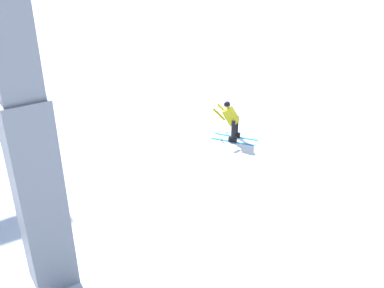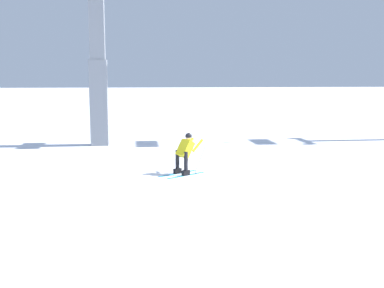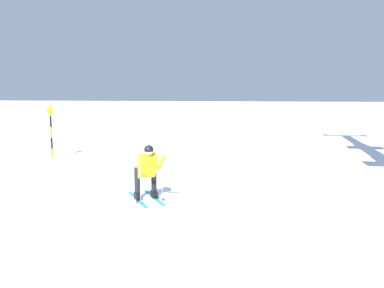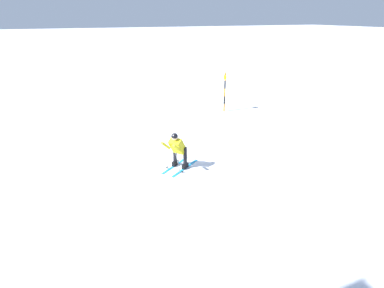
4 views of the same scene
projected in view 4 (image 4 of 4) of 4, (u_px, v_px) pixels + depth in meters
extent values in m
plane|color=white|center=(150.00, 158.00, 11.90)|extent=(260.00, 260.00, 0.00)
cube|color=#198CCC|center=(185.00, 168.00, 11.09)|extent=(1.33, 0.98, 0.01)
cube|color=black|center=(185.00, 166.00, 11.06)|extent=(0.29, 0.25, 0.16)
cylinder|color=black|center=(185.00, 156.00, 10.91)|extent=(0.13, 0.13, 0.62)
cube|color=#198CCC|center=(175.00, 165.00, 11.29)|extent=(1.33, 0.98, 0.01)
cube|color=black|center=(175.00, 163.00, 11.26)|extent=(0.29, 0.25, 0.16)
cylinder|color=black|center=(175.00, 153.00, 11.11)|extent=(0.13, 0.13, 0.62)
cube|color=gold|center=(177.00, 146.00, 10.75)|extent=(0.67, 0.65, 0.62)
sphere|color=beige|center=(175.00, 137.00, 10.49)|extent=(0.20, 0.20, 0.20)
sphere|color=black|center=(175.00, 136.00, 10.48)|extent=(0.22, 0.22, 0.22)
cylinder|color=gold|center=(177.00, 148.00, 10.32)|extent=(0.43, 0.34, 0.41)
cylinder|color=gray|center=(178.00, 164.00, 10.49)|extent=(0.33, 0.38, 1.04)
cylinder|color=black|center=(182.00, 172.00, 10.74)|extent=(0.07, 0.07, 0.01)
cylinder|color=gold|center=(166.00, 145.00, 10.54)|extent=(0.43, 0.34, 0.41)
cylinder|color=gray|center=(165.00, 160.00, 10.75)|extent=(0.46, 0.19, 1.04)
cylinder|color=black|center=(167.00, 167.00, 11.04)|extent=(0.07, 0.07, 0.01)
cylinder|color=orange|center=(224.00, 108.00, 17.53)|extent=(0.07, 0.07, 0.43)
cylinder|color=black|center=(224.00, 100.00, 17.37)|extent=(0.07, 0.07, 0.43)
cylinder|color=orange|center=(225.00, 92.00, 17.21)|extent=(0.07, 0.07, 0.43)
cylinder|color=black|center=(225.00, 85.00, 17.05)|extent=(0.07, 0.07, 0.43)
cylinder|color=orange|center=(225.00, 77.00, 16.88)|extent=(0.07, 0.07, 0.43)
cylinder|color=orange|center=(225.00, 77.00, 16.89)|extent=(0.02, 0.28, 0.28)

